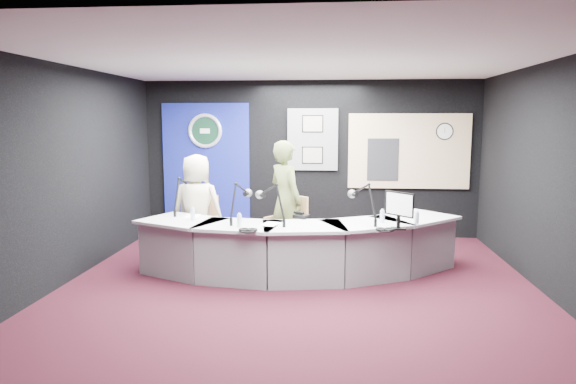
# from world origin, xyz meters

# --- Properties ---
(ground) EXTENTS (6.00, 6.00, 0.00)m
(ground) POSITION_xyz_m (0.00, 0.00, 0.00)
(ground) COLOR black
(ground) RESTS_ON ground
(ceiling) EXTENTS (6.00, 6.00, 0.02)m
(ceiling) POSITION_xyz_m (0.00, 0.00, 2.80)
(ceiling) COLOR silver
(ceiling) RESTS_ON ground
(wall_back) EXTENTS (6.00, 0.02, 2.80)m
(wall_back) POSITION_xyz_m (0.00, 3.00, 1.40)
(wall_back) COLOR black
(wall_back) RESTS_ON ground
(wall_front) EXTENTS (6.00, 0.02, 2.80)m
(wall_front) POSITION_xyz_m (0.00, -3.00, 1.40)
(wall_front) COLOR black
(wall_front) RESTS_ON ground
(wall_left) EXTENTS (0.02, 6.00, 2.80)m
(wall_left) POSITION_xyz_m (-3.00, 0.00, 1.40)
(wall_left) COLOR black
(wall_left) RESTS_ON ground
(wall_right) EXTENTS (0.02, 6.00, 2.80)m
(wall_right) POSITION_xyz_m (3.00, 0.00, 1.40)
(wall_right) COLOR black
(wall_right) RESTS_ON ground
(broadcast_desk) EXTENTS (4.50, 1.90, 0.75)m
(broadcast_desk) POSITION_xyz_m (-0.05, 0.55, 0.38)
(broadcast_desk) COLOR #B5B7BA
(broadcast_desk) RESTS_ON ground
(backdrop_panel) EXTENTS (1.60, 0.05, 2.30)m
(backdrop_panel) POSITION_xyz_m (-1.90, 2.97, 1.25)
(backdrop_panel) COLOR navy
(backdrop_panel) RESTS_ON wall_back
(agency_seal) EXTENTS (0.63, 0.07, 0.63)m
(agency_seal) POSITION_xyz_m (-1.90, 2.93, 1.90)
(agency_seal) COLOR silver
(agency_seal) RESTS_ON backdrop_panel
(seal_center) EXTENTS (0.48, 0.01, 0.48)m
(seal_center) POSITION_xyz_m (-1.90, 2.94, 1.90)
(seal_center) COLOR black
(seal_center) RESTS_ON backdrop_panel
(pinboard) EXTENTS (0.90, 0.04, 1.10)m
(pinboard) POSITION_xyz_m (0.05, 2.97, 1.75)
(pinboard) COLOR slate
(pinboard) RESTS_ON wall_back
(framed_photo_upper) EXTENTS (0.34, 0.02, 0.27)m
(framed_photo_upper) POSITION_xyz_m (0.05, 2.94, 2.03)
(framed_photo_upper) COLOR gray
(framed_photo_upper) RESTS_ON pinboard
(framed_photo_lower) EXTENTS (0.34, 0.02, 0.27)m
(framed_photo_lower) POSITION_xyz_m (0.05, 2.94, 1.47)
(framed_photo_lower) COLOR gray
(framed_photo_lower) RESTS_ON pinboard
(booth_window_frame) EXTENTS (2.12, 0.06, 1.32)m
(booth_window_frame) POSITION_xyz_m (1.75, 2.97, 1.55)
(booth_window_frame) COLOR #D2AE83
(booth_window_frame) RESTS_ON wall_back
(booth_glow) EXTENTS (2.00, 0.02, 1.20)m
(booth_glow) POSITION_xyz_m (1.75, 2.96, 1.55)
(booth_glow) COLOR beige
(booth_glow) RESTS_ON booth_window_frame
(equipment_rack) EXTENTS (0.55, 0.02, 0.75)m
(equipment_rack) POSITION_xyz_m (1.30, 2.94, 1.40)
(equipment_rack) COLOR black
(equipment_rack) RESTS_ON booth_window_frame
(wall_clock) EXTENTS (0.28, 0.01, 0.28)m
(wall_clock) POSITION_xyz_m (2.35, 2.94, 1.90)
(wall_clock) COLOR white
(wall_clock) RESTS_ON booth_window_frame
(armchair_left) EXTENTS (0.58, 0.58, 0.87)m
(armchair_left) POSITION_xyz_m (-1.60, 1.17, 0.44)
(armchair_left) COLOR tan
(armchair_left) RESTS_ON ground
(armchair_right) EXTENTS (0.78, 0.78, 0.98)m
(armchair_right) POSITION_xyz_m (-0.28, 1.26, 0.49)
(armchair_right) COLOR tan
(armchair_right) RESTS_ON ground
(draped_jacket) EXTENTS (0.51, 0.20, 0.70)m
(draped_jacket) POSITION_xyz_m (-1.67, 1.41, 0.62)
(draped_jacket) COLOR gray
(draped_jacket) RESTS_ON armchair_left
(person_man) EXTENTS (0.82, 0.57, 1.60)m
(person_man) POSITION_xyz_m (-1.60, 1.17, 0.80)
(person_man) COLOR beige
(person_man) RESTS_ON ground
(person_woman) EXTENTS (0.75, 0.78, 1.80)m
(person_woman) POSITION_xyz_m (-0.28, 1.26, 0.90)
(person_woman) COLOR #596434
(person_woman) RESTS_ON ground
(computer_monitor) EXTENTS (0.32, 0.34, 0.30)m
(computer_monitor) POSITION_xyz_m (1.24, 0.08, 1.07)
(computer_monitor) COLOR black
(computer_monitor) RESTS_ON broadcast_desk
(desk_phone) EXTENTS (0.24, 0.23, 0.05)m
(desk_phone) POSITION_xyz_m (-0.01, 0.71, 0.78)
(desk_phone) COLOR black
(desk_phone) RESTS_ON broadcast_desk
(headphones_near) EXTENTS (0.20, 0.20, 0.03)m
(headphones_near) POSITION_xyz_m (1.07, -0.03, 0.77)
(headphones_near) COLOR black
(headphones_near) RESTS_ON broadcast_desk
(headphones_far) EXTENTS (0.24, 0.24, 0.04)m
(headphones_far) POSITION_xyz_m (-0.60, -0.20, 0.77)
(headphones_far) COLOR black
(headphones_far) RESTS_ON broadcast_desk
(paper_stack) EXTENTS (0.23, 0.31, 0.00)m
(paper_stack) POSITION_xyz_m (-1.55, 0.72, 0.75)
(paper_stack) COLOR white
(paper_stack) RESTS_ON broadcast_desk
(notepad) EXTENTS (0.28, 0.34, 0.00)m
(notepad) POSITION_xyz_m (-0.38, 0.26, 0.75)
(notepad) COLOR white
(notepad) RESTS_ON broadcast_desk
(boom_mic_a) EXTENTS (0.19, 0.74, 0.60)m
(boom_mic_a) POSITION_xyz_m (-1.75, 0.96, 1.05)
(boom_mic_a) COLOR black
(boom_mic_a) RESTS_ON broadcast_desk
(boom_mic_b) EXTENTS (0.24, 0.73, 0.60)m
(boom_mic_b) POSITION_xyz_m (-0.81, 0.42, 1.05)
(boom_mic_b) COLOR black
(boom_mic_b) RESTS_ON broadcast_desk
(boom_mic_c) EXTENTS (0.50, 0.61, 0.60)m
(boom_mic_c) POSITION_xyz_m (-0.38, 0.33, 1.05)
(boom_mic_c) COLOR black
(boom_mic_c) RESTS_ON broadcast_desk
(boom_mic_d) EXTENTS (0.40, 0.67, 0.60)m
(boom_mic_d) POSITION_xyz_m (0.83, 0.49, 1.05)
(boom_mic_d) COLOR black
(boom_mic_d) RESTS_ON broadcast_desk
(water_bottles) EXTENTS (3.04, 0.52, 0.18)m
(water_bottles) POSITION_xyz_m (0.02, 0.27, 0.84)
(water_bottles) COLOR silver
(water_bottles) RESTS_ON broadcast_desk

